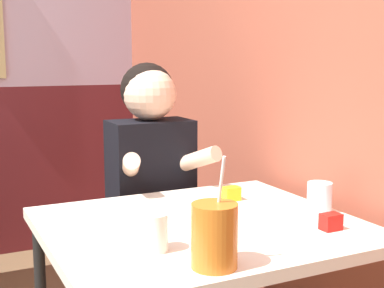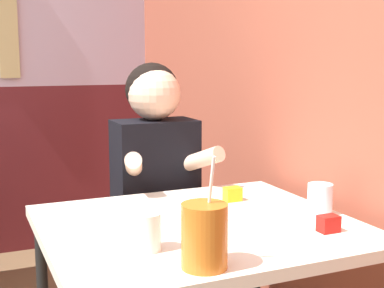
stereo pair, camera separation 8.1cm
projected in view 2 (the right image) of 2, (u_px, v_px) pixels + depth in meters
The scene contains 8 objects.
brick_wall_right at pixel (236, 43), 2.58m from camera, with size 0.08×4.58×2.70m.
main_table at pixel (199, 244), 1.69m from camera, with size 0.96×0.84×0.77m.
person_seated at pixel (155, 201), 2.27m from camera, with size 0.42×0.41×1.26m.
cocktail_pitcher at pixel (205, 236), 1.31m from camera, with size 0.12×0.12×0.28m.
glass_near_pitcher at pixel (320, 199), 1.77m from camera, with size 0.08×0.08×0.10m.
glass_center at pixel (147, 232), 1.43m from camera, with size 0.08×0.08×0.10m.
condiment_ketchup at pixel (329, 224), 1.59m from camera, with size 0.06×0.04×0.05m.
condiment_mustard at pixel (233, 194), 1.94m from camera, with size 0.06×0.04×0.05m.
Camera 2 is at (-0.03, -1.03, 1.28)m, focal length 50.00 mm.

